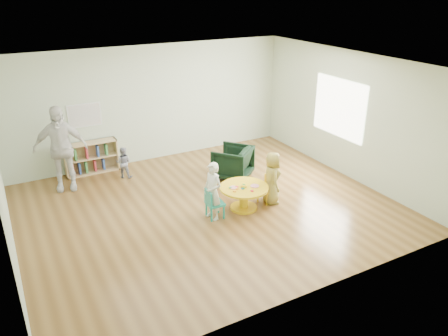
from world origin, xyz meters
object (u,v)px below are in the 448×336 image
object	(u,v)px
bookshelf	(91,158)
toddler	(123,162)
kid_chair_left	(213,203)
kid_chair_right	(267,188)
adult_caretaker	(60,149)
activity_table	(244,193)
child_left	(213,191)
child_right	(272,178)
armchair	(233,162)

from	to	relation	value
bookshelf	toddler	bearing A→B (deg)	-47.67
kid_chair_left	kid_chair_right	bearing A→B (deg)	97.58
adult_caretaker	activity_table	bearing A→B (deg)	-29.05
child_left	adult_caretaker	size ratio (longest dim) A/B	0.61
toddler	child_right	bearing A→B (deg)	163.07
kid_chair_right	adult_caretaker	bearing A→B (deg)	35.46
armchair	toddler	bearing A→B (deg)	-67.15
bookshelf	adult_caretaker	xyz separation A→B (m)	(-0.69, -0.61, 0.56)
adult_caretaker	kid_chair_right	bearing A→B (deg)	-23.36
activity_table	toddler	world-z (taller)	toddler
activity_table	toddler	bearing A→B (deg)	122.24
child_right	kid_chair_left	bearing A→B (deg)	106.97
kid_chair_right	child_right	xyz separation A→B (m)	(0.04, -0.08, 0.25)
toddler	armchair	bearing A→B (deg)	-176.08
kid_chair_left	kid_chair_right	distance (m)	1.29
kid_chair_left	toddler	bearing A→B (deg)	-156.43
kid_chair_left	armchair	bearing A→B (deg)	143.04
kid_chair_left	adult_caretaker	distance (m)	3.50
activity_table	child_left	bearing A→B (deg)	-176.52
activity_table	child_right	distance (m)	0.66
child_left	kid_chair_right	bearing A→B (deg)	77.27
child_left	child_right	xyz separation A→B (m)	(1.33, 0.01, -0.02)
kid_chair_right	toddler	world-z (taller)	toddler
kid_chair_left	activity_table	bearing A→B (deg)	96.45
toddler	bookshelf	bearing A→B (deg)	-15.36
toddler	adult_caretaker	bearing A→B (deg)	30.86
armchair	activity_table	bearing A→B (deg)	29.98
kid_chair_left	kid_chair_right	xyz separation A→B (m)	(1.29, 0.08, -0.03)
child_left	toddler	bearing A→B (deg)	-177.46
child_right	adult_caretaker	distance (m)	4.43
kid_chair_left	toddler	xyz separation A→B (m)	(-0.93, 2.61, 0.05)
adult_caretaker	toddler	bearing A→B (deg)	11.42
bookshelf	armchair	world-z (taller)	bookshelf
kid_chair_right	child_left	distance (m)	1.32
activity_table	child_left	size ratio (longest dim) A/B	0.85
armchair	toddler	distance (m)	2.47
kid_chair_left	adult_caretaker	size ratio (longest dim) A/B	0.32
child_right	toddler	bearing A→B (deg)	57.87
bookshelf	armchair	size ratio (longest dim) A/B	1.51
child_left	toddler	world-z (taller)	child_left
child_right	adult_caretaker	world-z (taller)	adult_caretaker
armchair	adult_caretaker	size ratio (longest dim) A/B	0.43
armchair	adult_caretaker	xyz separation A→B (m)	(-3.46, 1.21, 0.56)
activity_table	child_right	world-z (taller)	child_right
kid_chair_right	armchair	distance (m)	1.36
kid_chair_left	adult_caretaker	bearing A→B (deg)	-136.12
activity_table	bookshelf	distance (m)	3.91
bookshelf	child_right	bearing A→B (deg)	-48.93
kid_chair_left	bookshelf	bearing A→B (deg)	-151.05
kid_chair_left	toddler	size ratio (longest dim) A/B	0.81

